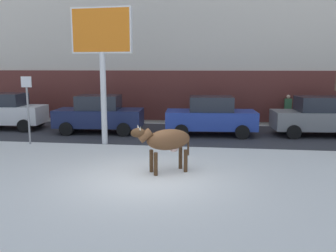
% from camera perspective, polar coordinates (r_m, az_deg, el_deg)
% --- Properties ---
extents(ground_plane, '(120.00, 120.00, 0.00)m').
position_cam_1_polar(ground_plane, '(10.43, -3.55, -8.40)').
color(ground_plane, white).
extents(road_strip, '(60.00, 5.60, 0.01)m').
position_cam_1_polar(road_strip, '(17.21, 0.98, -1.20)').
color(road_strip, '#333338').
rests_on(road_strip, ground).
extents(building_facade, '(44.00, 6.10, 13.00)m').
position_cam_1_polar(building_facade, '(23.15, 2.84, 17.65)').
color(building_facade, beige).
rests_on(building_facade, ground).
extents(cow_brown, '(1.85, 1.30, 1.54)m').
position_cam_1_polar(cow_brown, '(10.74, -0.27, -2.37)').
color(cow_brown, brown).
rests_on(cow_brown, ground).
extents(billboard, '(2.53, 0.36, 5.56)m').
position_cam_1_polar(billboard, '(14.89, -10.64, 13.62)').
color(billboard, silver).
rests_on(billboard, ground).
extents(car_white_hatchback, '(3.61, 2.12, 1.86)m').
position_cam_1_polar(car_white_hatchback, '(20.11, -24.26, 2.17)').
color(car_white_hatchback, white).
rests_on(car_white_hatchback, ground).
extents(car_navy_sedan, '(4.31, 2.21, 1.84)m').
position_cam_1_polar(car_navy_sedan, '(17.65, -11.03, 1.86)').
color(car_navy_sedan, '#19234C').
rests_on(car_navy_sedan, ground).
extents(car_blue_sedan, '(4.31, 2.21, 1.84)m').
position_cam_1_polar(car_blue_sedan, '(16.81, 6.91, 1.59)').
color(car_blue_sedan, '#233D9E').
rests_on(car_blue_sedan, ground).
extents(car_grey_sedan, '(4.31, 2.21, 1.84)m').
position_cam_1_polar(car_grey_sedan, '(17.97, 23.14, 1.40)').
color(car_grey_sedan, slate).
rests_on(car_grey_sedan, ground).
extents(pedestrian_near_billboard, '(0.36, 0.24, 1.73)m').
position_cam_1_polar(pedestrian_near_billboard, '(20.10, 18.72, 2.37)').
color(pedestrian_near_billboard, '#282833').
rests_on(pedestrian_near_billboard, ground).
extents(street_sign, '(0.44, 0.08, 2.82)m').
position_cam_1_polar(street_sign, '(15.72, -21.68, 3.24)').
color(street_sign, gray).
rests_on(street_sign, ground).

